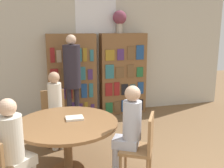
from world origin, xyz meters
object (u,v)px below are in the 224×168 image
object	(u,v)px
reading_table	(67,129)
chair_left_side	(54,114)
bookshelf_left	(72,76)
seated_reader_right	(128,128)
bookshelf_right	(123,74)
flower_vase	(120,19)
librarian_standing	(72,70)
seated_reader_back	(14,146)
chair_far_side	(142,145)
seated_reader_left	(56,106)

from	to	relation	value
reading_table	chair_left_side	xyz separation A→B (m)	(-0.12, 1.02, -0.11)
bookshelf_left	seated_reader_right	bearing A→B (deg)	-81.42
bookshelf_right	chair_left_side	world-z (taller)	bookshelf_right
bookshelf_left	chair_left_side	distance (m)	1.36
seated_reader_right	bookshelf_right	bearing A→B (deg)	13.20
flower_vase	librarian_standing	world-z (taller)	flower_vase
seated_reader_back	reading_table	bearing A→B (deg)	90.00
flower_vase	bookshelf_right	bearing A→B (deg)	-3.41
librarian_standing	bookshelf_left	bearing A→B (deg)	84.15
bookshelf_left	chair_left_side	xyz separation A→B (m)	(-0.46, -1.21, -0.40)
bookshelf_right	seated_reader_back	xyz separation A→B (m)	(-2.12, -2.81, -0.18)
reading_table	seated_reader_back	distance (m)	0.86
bookshelf_left	librarian_standing	distance (m)	0.55
bookshelf_right	chair_far_side	xyz separation A→B (m)	(-0.60, -2.73, -0.40)
flower_vase	librarian_standing	bearing A→B (deg)	-155.74
flower_vase	seated_reader_right	bearing A→B (deg)	-104.27
seated_reader_right	seated_reader_back	bearing A→B (deg)	126.12
chair_left_side	seated_reader_back	distance (m)	1.69
chair_far_side	librarian_standing	size ratio (longest dim) A/B	0.50
seated_reader_left	librarian_standing	xyz separation A→B (m)	(0.39, 0.90, 0.43)
seated_reader_left	seated_reader_right	distance (m)	1.50
seated_reader_left	seated_reader_right	xyz separation A→B (m)	(0.84, -1.25, 0.02)
flower_vase	reading_table	xyz separation A→B (m)	(-1.41, -2.24, -1.51)
chair_far_side	librarian_standing	distance (m)	2.40
bookshelf_left	seated_reader_back	size ratio (longest dim) A/B	1.44
flower_vase	seated_reader_right	size ratio (longest dim) A/B	0.38
bookshelf_right	seated_reader_right	size ratio (longest dim) A/B	1.43
bookshelf_left	seated_reader_right	size ratio (longest dim) A/B	1.43
chair_left_side	librarian_standing	bearing A→B (deg)	-126.79
reading_table	chair_left_side	world-z (taller)	chair_left_side
flower_vase	seated_reader_left	xyz separation A→B (m)	(-1.51, -1.40, -1.43)
bookshelf_right	seated_reader_right	xyz separation A→B (m)	(-0.76, -2.64, -0.18)
seated_reader_left	librarian_standing	size ratio (longest dim) A/B	0.69
bookshelf_left	seated_reader_back	xyz separation A→B (m)	(-0.96, -2.81, -0.18)
bookshelf_right	chair_far_side	bearing A→B (deg)	-102.30
bookshelf_left	flower_vase	distance (m)	1.63
flower_vase	chair_far_side	xyz separation A→B (m)	(-0.51, -2.74, -1.63)
seated_reader_left	seated_reader_right	bearing A→B (deg)	117.06
bookshelf_right	seated_reader_back	bearing A→B (deg)	-126.98
chair_left_side	chair_far_side	size ratio (longest dim) A/B	1.00
bookshelf_right	chair_far_side	distance (m)	2.82
seated_reader_right	seated_reader_back	xyz separation A→B (m)	(-1.36, -0.17, 0.00)
seated_reader_left	chair_left_side	bearing A→B (deg)	-90.00
bookshelf_left	chair_left_side	world-z (taller)	bookshelf_left
chair_far_side	seated_reader_left	size ratio (longest dim) A/B	0.72
bookshelf_right	reading_table	world-z (taller)	bookshelf_right
bookshelf_right	reading_table	bearing A→B (deg)	-123.78
flower_vase	chair_left_side	bearing A→B (deg)	-141.56
bookshelf_left	chair_left_side	bearing A→B (deg)	-110.81
reading_table	librarian_standing	xyz separation A→B (m)	(0.29, 1.73, 0.51)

